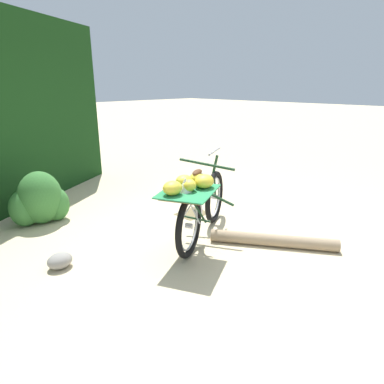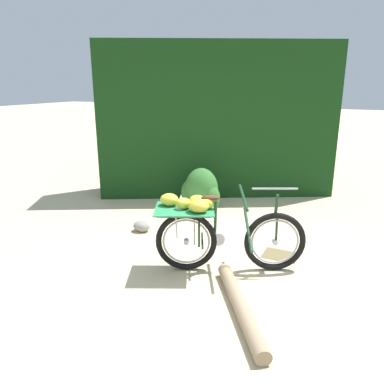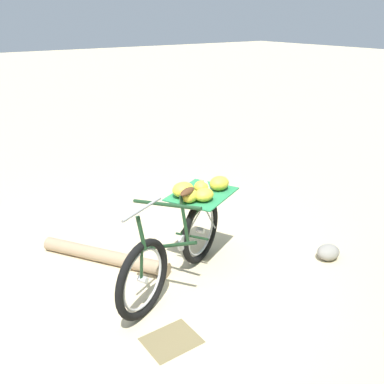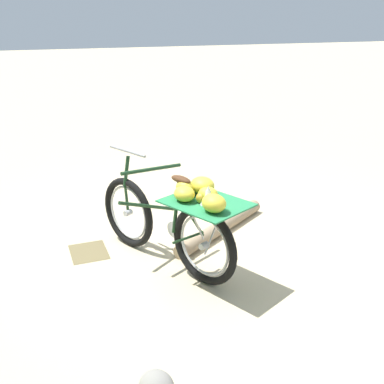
# 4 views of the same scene
# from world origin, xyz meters

# --- Properties ---
(ground_plane) EXTENTS (60.00, 60.00, 0.00)m
(ground_plane) POSITION_xyz_m (0.00, 0.00, 0.00)
(ground_plane) COLOR beige
(bicycle) EXTENTS (1.74, 1.03, 1.03)m
(bicycle) POSITION_xyz_m (-0.20, 0.00, 0.51)
(bicycle) COLOR black
(bicycle) RESTS_ON ground_plane
(fallen_log) EXTENTS (0.94, 1.34, 0.15)m
(fallen_log) POSITION_xyz_m (0.33, -0.72, 0.07)
(fallen_log) COLOR #9E8466
(fallen_log) RESTS_ON ground_plane
(leaf_litter_patch) EXTENTS (0.44, 0.36, 0.01)m
(leaf_litter_patch) POSITION_xyz_m (0.40, 0.71, 0.00)
(leaf_litter_patch) COLOR olive
(leaf_litter_patch) RESTS_ON ground_plane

